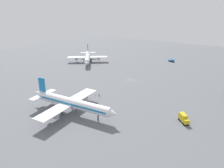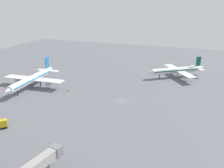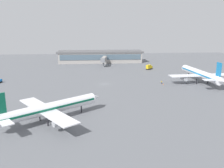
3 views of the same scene
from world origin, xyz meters
name	(u,v)px [view 2 (image 2 of 3)]	position (x,y,z in m)	size (l,w,h in m)	color
ground	(121,101)	(0.00, 0.00, 0.00)	(288.00, 288.00, 0.00)	slate
airplane_at_gate	(32,79)	(-50.34, 1.89, 4.74)	(34.34, 42.82, 13.03)	white
airplane_taxiing	(177,70)	(19.87, 47.68, 4.23)	(32.70, 27.67, 11.63)	white
catering_truck	(0,125)	(-33.49, -39.94, 1.70)	(5.41, 5.18, 3.30)	black
ground_crew_worker	(68,90)	(-29.51, 2.47, 0.85)	(0.51, 0.52, 1.67)	#1E2338
jet_bridge	(37,165)	(-3.18, -58.76, 5.13)	(5.85, 18.13, 6.74)	#9E9993
safety_cone_near_gate	(69,90)	(-29.80, 4.36, 0.30)	(0.44, 0.44, 0.60)	#EA590C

